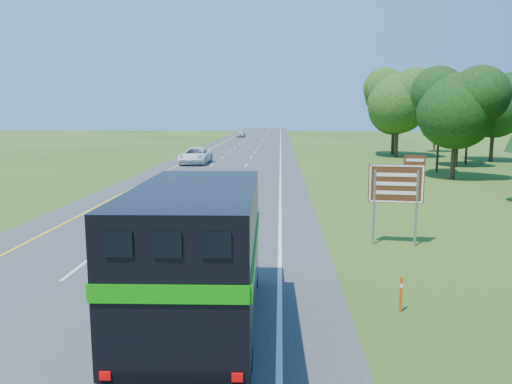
% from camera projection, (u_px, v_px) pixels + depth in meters
% --- Properties ---
extents(road, '(15.00, 260.00, 0.04)m').
position_uv_depth(road, '(232.00, 163.00, 56.53)').
color(road, '#38383A').
rests_on(road, ground).
extents(lane_markings, '(11.15, 260.00, 0.01)m').
position_uv_depth(lane_markings, '(232.00, 162.00, 56.52)').
color(lane_markings, yellow).
rests_on(lane_markings, road).
extents(horse_truck, '(2.98, 8.88, 3.90)m').
position_uv_depth(horse_truck, '(200.00, 255.00, 12.32)').
color(horse_truck, black).
rests_on(horse_truck, road).
extents(white_suv, '(3.14, 6.47, 1.78)m').
position_uv_depth(white_suv, '(195.00, 156.00, 54.94)').
color(white_suv, white).
rests_on(white_suv, road).
extents(far_car, '(1.90, 4.21, 1.40)m').
position_uv_depth(far_car, '(241.00, 134.00, 115.11)').
color(far_car, '#B5B4BB').
rests_on(far_car, road).
extents(exit_sign, '(2.27, 0.37, 3.87)m').
position_uv_depth(exit_sign, '(397.00, 187.00, 20.96)').
color(exit_sign, gray).
rests_on(exit_sign, ground).
extents(delineator, '(0.08, 0.05, 1.02)m').
position_uv_depth(delineator, '(401.00, 294.00, 14.10)').
color(delineator, '#D63D0B').
rests_on(delineator, ground).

